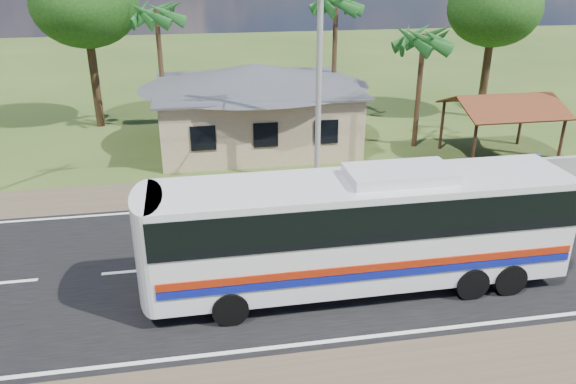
# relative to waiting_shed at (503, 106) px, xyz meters

# --- Properties ---
(ground) EXTENTS (120.00, 120.00, 0.00)m
(ground) POSITION_rel_waiting_shed_xyz_m (-13.00, -8.50, -2.73)
(ground) COLOR #2F491A
(ground) RESTS_ON ground
(road) EXTENTS (120.00, 16.00, 0.03)m
(road) POSITION_rel_waiting_shed_xyz_m (-13.00, -8.50, -2.72)
(road) COLOR black
(road) RESTS_ON ground
(house) EXTENTS (12.40, 10.00, 5.00)m
(house) POSITION_rel_waiting_shed_xyz_m (-12.00, 4.50, -0.09)
(house) COLOR tan
(house) RESTS_ON ground
(waiting_shed) EXTENTS (5.20, 4.48, 3.35)m
(waiting_shed) POSITION_rel_waiting_shed_xyz_m (0.00, 0.00, 0.00)
(waiting_shed) COLOR #341E13
(waiting_shed) RESTS_ON ground
(concrete_barrier) EXTENTS (7.00, 0.30, 0.90)m
(concrete_barrier) POSITION_rel_waiting_shed_xyz_m (-1.00, -2.90, -2.28)
(concrete_barrier) COLOR #9E9E99
(concrete_barrier) RESTS_ON ground
(utility_poles) EXTENTS (32.80, 2.22, 11.00)m
(utility_poles) POSITION_rel_waiting_shed_xyz_m (-10.33, -2.01, 3.04)
(utility_poles) COLOR #9E9E99
(utility_poles) RESTS_ON ground
(palm_near) EXTENTS (2.80, 2.80, 6.70)m
(palm_near) POSITION_rel_waiting_shed_xyz_m (-3.50, 2.50, 2.98)
(palm_near) COLOR #47301E
(palm_near) RESTS_ON ground
(palm_mid) EXTENTS (2.80, 2.80, 8.20)m
(palm_mid) POSITION_rel_waiting_shed_xyz_m (-7.00, 7.00, 4.43)
(palm_mid) COLOR #47301E
(palm_mid) RESTS_ON ground
(palm_far) EXTENTS (2.80, 2.80, 7.70)m
(palm_far) POSITION_rel_waiting_shed_xyz_m (-17.00, 7.50, 3.95)
(palm_far) COLOR #47301E
(palm_far) RESTS_ON ground
(tree_behind_house) EXTENTS (6.00, 6.00, 9.61)m
(tree_behind_house) POSITION_rel_waiting_shed_xyz_m (-21.00, 9.50, 4.39)
(tree_behind_house) COLOR #47301E
(tree_behind_house) RESTS_ON ground
(tree_behind_shed) EXTENTS (5.60, 5.60, 9.02)m
(tree_behind_shed) POSITION_rel_waiting_shed_xyz_m (3.00, 7.50, 3.95)
(tree_behind_shed) COLOR #47301E
(tree_behind_shed) RESTS_ON ground
(coach_bus) EXTENTS (12.73, 2.85, 3.95)m
(coach_bus) POSITION_rel_waiting_shed_xyz_m (-10.54, -10.65, -0.47)
(coach_bus) COLOR silver
(coach_bus) RESTS_ON ground
(motorcycle) EXTENTS (1.59, 0.65, 0.82)m
(motorcycle) POSITION_rel_waiting_shed_xyz_m (-2.73, -2.47, -2.32)
(motorcycle) COLOR black
(motorcycle) RESTS_ON ground
(person) EXTENTS (0.69, 0.57, 1.62)m
(person) POSITION_rel_waiting_shed_xyz_m (-0.46, -4.02, -1.92)
(person) COLOR navy
(person) RESTS_ON ground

